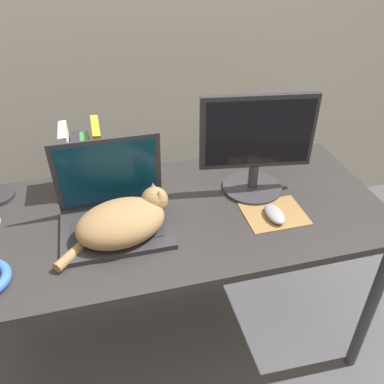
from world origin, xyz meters
TOP-DOWN VIEW (x-y plane):
  - desk at (0.00, 0.34)m, footprint 1.49×0.67m
  - laptop at (-0.21, 0.32)m, footprint 0.35×0.27m
  - cat at (-0.18, 0.26)m, footprint 0.38×0.26m
  - external_monitor at (0.32, 0.41)m, footprint 0.40×0.22m
  - mousepad at (0.33, 0.24)m, footprint 0.21×0.17m
  - computer_mouse at (0.32, 0.22)m, footprint 0.06×0.11m
  - book_row at (-0.28, 0.57)m, footprint 0.14×0.17m
  - webcam at (-0.05, 0.63)m, footprint 0.05×0.05m

SIDE VIEW (x-z plane):
  - desk at x=0.00m, z-range 0.29..1.02m
  - mousepad at x=0.33m, z-range 0.73..0.74m
  - computer_mouse at x=0.32m, z-range 0.74..0.76m
  - webcam at x=-0.05m, z-range 0.74..0.82m
  - laptop at x=-0.21m, z-range 0.64..0.93m
  - cat at x=-0.18m, z-range 0.73..0.86m
  - book_row at x=-0.28m, z-range 0.72..0.98m
  - external_monitor at x=0.32m, z-range 0.74..1.11m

